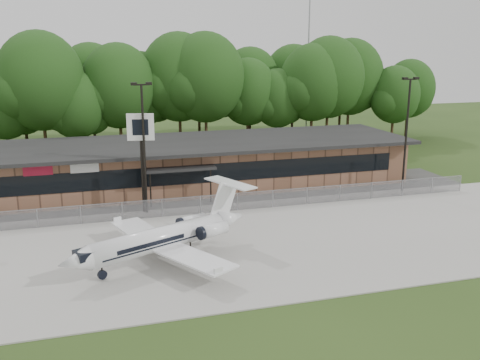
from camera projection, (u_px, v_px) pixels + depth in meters
name	position (u px, v px, depth m)	size (l,w,h in m)	color
ground	(279.00, 297.00, 28.24)	(160.00, 160.00, 0.00)	#273F16
apron	(237.00, 244.00, 35.68)	(64.00, 18.00, 0.08)	#9E9B93
parking_lot	(201.00, 198.00, 46.38)	(50.00, 9.00, 0.06)	#383835
terminal	(190.00, 163.00, 49.98)	(41.00, 11.65, 4.30)	#906148
fence	(213.00, 204.00, 42.01)	(46.00, 0.04, 1.52)	gray
treeline	(161.00, 90.00, 65.48)	(72.00, 12.00, 15.00)	#1D3A12
radio_mast	(308.00, 48.00, 75.81)	(0.20, 0.20, 25.00)	gray
light_pole_mid	(144.00, 139.00, 40.77)	(1.55, 0.30, 10.23)	black
light_pole_right	(407.00, 126.00, 47.02)	(1.55, 0.30, 10.23)	black
business_jet	(165.00, 238.00, 32.39)	(12.46, 11.10, 4.30)	white
pole_sign	(141.00, 138.00, 40.99)	(2.07, 0.63, 7.86)	black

